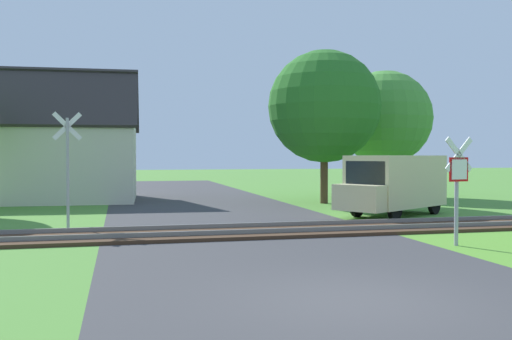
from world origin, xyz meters
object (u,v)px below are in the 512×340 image
house (64,159)px  tree_far (385,118)px  tree_right (324,107)px  mail_truck (394,183)px  stop_sign_near (458,181)px  crossing_sign_far (68,162)px

house → tree_far: size_ratio=1.10×
tree_right → mail_truck: size_ratio=1.39×
stop_sign_near → crossing_sign_far: bearing=-42.3°
crossing_sign_far → mail_truck: size_ratio=0.70×
tree_right → tree_far: bearing=35.0°
house → mail_truck: size_ratio=1.46×
stop_sign_near → crossing_sign_far: (-9.69, 5.68, 0.44)m
stop_sign_near → tree_right: 12.93m
crossing_sign_far → tree_right: 13.05m
tree_far → mail_truck: bearing=-114.1°
stop_sign_near → tree_right: tree_right is taller
tree_far → house: bearing=175.9°
tree_right → mail_truck: 6.67m
tree_far → mail_truck: tree_far is taller
crossing_sign_far → house: 11.38m
crossing_sign_far → tree_far: (15.48, 10.14, 2.20)m
stop_sign_near → tree_right: (1.14, 12.55, 2.89)m
house → mail_truck: bearing=-36.7°
house → mail_truck: house is taller
tree_right → stop_sign_near: bearing=-95.2°
stop_sign_near → crossing_sign_far: size_ratio=0.76×
stop_sign_near → mail_truck: stop_sign_near is taller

